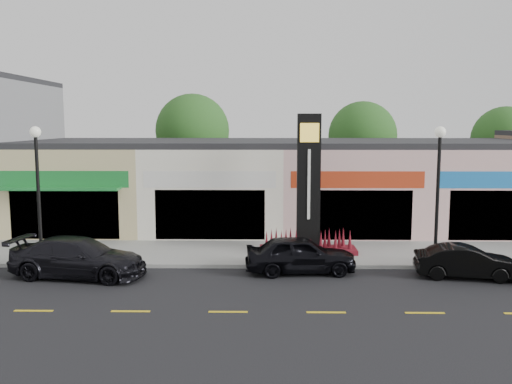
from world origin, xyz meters
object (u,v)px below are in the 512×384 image
lamp_east_near (438,181)px  pylon_sign (308,204)px  car_black_sedan (300,254)px  lamp_west_near (38,180)px  car_dark_sedan (78,257)px  car_black_conv (466,262)px

lamp_east_near → pylon_sign: bearing=161.3°
pylon_sign → car_black_sedan: (-0.50, -2.75, -1.55)m
lamp_west_near → car_black_sedan: bearing=-5.7°
lamp_west_near → lamp_east_near: 16.00m
pylon_sign → car_black_sedan: size_ratio=1.42×
lamp_west_near → car_black_sedan: 10.90m
lamp_west_near → car_dark_sedan: size_ratio=1.07×
car_dark_sedan → car_black_conv: car_dark_sedan is taller
lamp_west_near → pylon_sign: size_ratio=0.91×
lamp_west_near → lamp_east_near: bearing=0.0°
lamp_west_near → car_black_conv: 16.96m
lamp_west_near → car_black_conv: lamp_west_near is taller
lamp_east_near → car_black_sedan: (-5.50, -1.05, -2.75)m
lamp_west_near → pylon_sign: 11.19m
lamp_east_near → car_dark_sedan: bearing=-172.9°
pylon_sign → car_black_sedan: pylon_sign is taller
car_dark_sedan → car_black_sedan: (8.37, 0.69, -0.02)m
lamp_east_near → car_dark_sedan: lamp_east_near is taller
lamp_west_near → lamp_east_near: same height
car_dark_sedan → pylon_sign: bearing=-60.7°
car_black_sedan → car_dark_sedan: bearing=91.0°
lamp_west_near → car_black_sedan: (10.50, -1.05, -2.75)m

